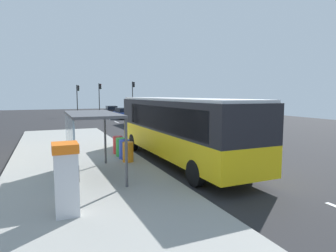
# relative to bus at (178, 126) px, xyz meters

# --- Properties ---
(ground_plane) EXTENTS (56.00, 92.00, 0.04)m
(ground_plane) POSITION_rel_bus_xyz_m (1.71, 12.09, -1.86)
(ground_plane) COLOR #262628
(sidewalk_platform) EXTENTS (6.20, 30.00, 0.18)m
(sidewalk_platform) POSITION_rel_bus_xyz_m (-4.69, 0.09, -1.75)
(sidewalk_platform) COLOR #999993
(sidewalk_platform) RESTS_ON ground
(lane_stripe_seg_1) EXTENTS (0.16, 2.20, 0.01)m
(lane_stripe_seg_1) POSITION_rel_bus_xyz_m (1.96, -2.91, -1.84)
(lane_stripe_seg_1) COLOR silver
(lane_stripe_seg_1) RESTS_ON ground
(lane_stripe_seg_2) EXTENTS (0.16, 2.20, 0.01)m
(lane_stripe_seg_2) POSITION_rel_bus_xyz_m (1.96, 2.09, -1.84)
(lane_stripe_seg_2) COLOR silver
(lane_stripe_seg_2) RESTS_ON ground
(lane_stripe_seg_3) EXTENTS (0.16, 2.20, 0.01)m
(lane_stripe_seg_3) POSITION_rel_bus_xyz_m (1.96, 7.09, -1.84)
(lane_stripe_seg_3) COLOR silver
(lane_stripe_seg_3) RESTS_ON ground
(lane_stripe_seg_4) EXTENTS (0.16, 2.20, 0.01)m
(lane_stripe_seg_4) POSITION_rel_bus_xyz_m (1.96, 12.09, -1.84)
(lane_stripe_seg_4) COLOR silver
(lane_stripe_seg_4) RESTS_ON ground
(lane_stripe_seg_5) EXTENTS (0.16, 2.20, 0.01)m
(lane_stripe_seg_5) POSITION_rel_bus_xyz_m (1.96, 17.09, -1.84)
(lane_stripe_seg_5) COLOR silver
(lane_stripe_seg_5) RESTS_ON ground
(lane_stripe_seg_6) EXTENTS (0.16, 2.20, 0.01)m
(lane_stripe_seg_6) POSITION_rel_bus_xyz_m (1.96, 22.09, -1.84)
(lane_stripe_seg_6) COLOR silver
(lane_stripe_seg_6) RESTS_ON ground
(lane_stripe_seg_7) EXTENTS (0.16, 2.20, 0.01)m
(lane_stripe_seg_7) POSITION_rel_bus_xyz_m (1.96, 27.09, -1.84)
(lane_stripe_seg_7) COLOR silver
(lane_stripe_seg_7) RESTS_ON ground
(bus) EXTENTS (2.72, 11.06, 3.21)m
(bus) POSITION_rel_bus_xyz_m (0.00, 0.00, 0.00)
(bus) COLOR yellow
(bus) RESTS_ON ground
(white_van) EXTENTS (2.14, 5.25, 2.30)m
(white_van) POSITION_rel_bus_xyz_m (3.91, 17.90, -0.50)
(white_van) COLOR black
(white_van) RESTS_ON ground
(sedan_near) EXTENTS (2.03, 4.49, 1.52)m
(sedan_near) POSITION_rel_bus_xyz_m (4.01, 26.90, -1.05)
(sedan_near) COLOR navy
(sedan_near) RESTS_ON ground
(sedan_far) EXTENTS (2.02, 4.48, 1.52)m
(sedan_far) POSITION_rel_bus_xyz_m (4.01, 34.76, -1.05)
(sedan_far) COLOR black
(sedan_far) RESTS_ON ground
(ticket_machine) EXTENTS (0.66, 0.76, 1.94)m
(ticket_machine) POSITION_rel_bus_xyz_m (-5.61, -4.96, -0.67)
(ticket_machine) COLOR silver
(ticket_machine) RESTS_ON sidewalk_platform
(recycling_bin_orange) EXTENTS (0.52, 0.52, 0.95)m
(recycling_bin_orange) POSITION_rel_bus_xyz_m (-2.49, 0.35, -1.19)
(recycling_bin_orange) COLOR orange
(recycling_bin_orange) RESTS_ON sidewalk_platform
(recycling_bin_blue) EXTENTS (0.52, 0.52, 0.95)m
(recycling_bin_blue) POSITION_rel_bus_xyz_m (-2.49, 1.05, -1.19)
(recycling_bin_blue) COLOR blue
(recycling_bin_blue) RESTS_ON sidewalk_platform
(recycling_bin_green) EXTENTS (0.52, 0.52, 0.95)m
(recycling_bin_green) POSITION_rel_bus_xyz_m (-2.49, 1.75, -1.19)
(recycling_bin_green) COLOR green
(recycling_bin_green) RESTS_ON sidewalk_platform
(recycling_bin_red) EXTENTS (0.52, 0.52, 0.95)m
(recycling_bin_red) POSITION_rel_bus_xyz_m (-2.49, 2.45, -1.19)
(recycling_bin_red) COLOR red
(recycling_bin_red) RESTS_ON sidewalk_platform
(traffic_light_near_side) EXTENTS (0.49, 0.28, 5.48)m
(traffic_light_near_side) POSITION_rel_bus_xyz_m (7.21, 32.82, 1.77)
(traffic_light_near_side) COLOR #2D2D2D
(traffic_light_near_side) RESTS_ON ground
(traffic_light_far_side) EXTENTS (0.49, 0.28, 4.86)m
(traffic_light_far_side) POSITION_rel_bus_xyz_m (-1.39, 33.62, 1.40)
(traffic_light_far_side) COLOR #2D2D2D
(traffic_light_far_side) RESTS_ON ground
(traffic_light_median) EXTENTS (0.49, 0.28, 5.17)m
(traffic_light_median) POSITION_rel_bus_xyz_m (2.11, 34.42, 1.58)
(traffic_light_median) COLOR #2D2D2D
(traffic_light_median) RESTS_ON ground
(bus_shelter) EXTENTS (1.80, 4.00, 2.50)m
(bus_shelter) POSITION_rel_bus_xyz_m (-4.70, -1.44, 0.25)
(bus_shelter) COLOR #4C4C51
(bus_shelter) RESTS_ON sidewalk_platform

